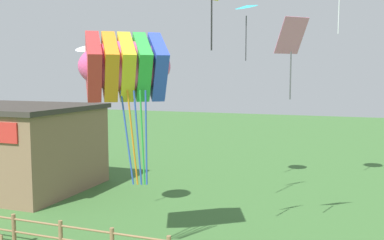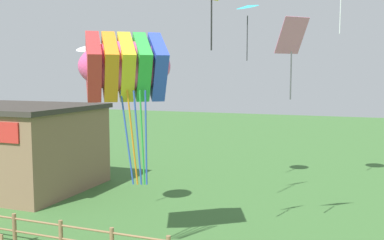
{
  "view_description": "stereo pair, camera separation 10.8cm",
  "coord_description": "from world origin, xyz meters",
  "views": [
    {
      "loc": [
        4.88,
        -5.39,
        5.85
      ],
      "look_at": [
        0.0,
        7.89,
        4.39
      ],
      "focal_mm": 40.0,
      "sensor_mm": 36.0,
      "label": 1
    },
    {
      "loc": [
        4.98,
        -5.35,
        5.85
      ],
      "look_at": [
        0.0,
        7.89,
        4.39
      ],
      "focal_mm": 40.0,
      "sensor_mm": 36.0,
      "label": 2
    }
  ],
  "objects": [
    {
      "name": "seaside_building",
      "position": [
        -11.99,
        12.07,
        2.19
      ],
      "size": [
        8.95,
        6.47,
        4.36
      ],
      "color": "#84664C",
      "rests_on": "ground_plane"
    },
    {
      "name": "kite_pink_diamond",
      "position": [
        2.94,
        9.86,
        7.05
      ],
      "size": [
        1.18,
        1.16,
        2.81
      ],
      "color": "pink"
    },
    {
      "name": "kite_cyan_delta",
      "position": [
        -0.09,
        16.01,
        9.25
      ],
      "size": [
        1.49,
        1.48,
        2.91
      ],
      "color": "#2DB2C6"
    },
    {
      "name": "kite_white_delta",
      "position": [
        -4.56,
        9.1,
        6.98
      ],
      "size": [
        1.4,
        1.37,
        2.46
      ],
      "color": "white"
    },
    {
      "name": "kite_rainbow_parafoil",
      "position": [
        -1.86,
        6.77,
        6.15
      ],
      "size": [
        3.68,
        3.52,
        4.93
      ],
      "color": "#E54C8C"
    }
  ]
}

